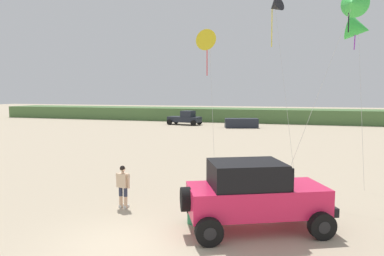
% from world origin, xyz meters
% --- Properties ---
extents(ground_plane, '(220.00, 220.00, 0.00)m').
position_xyz_m(ground_plane, '(0.00, 0.00, 0.00)').
color(ground_plane, tan).
extents(dune_ridge, '(90.00, 6.99, 2.02)m').
position_xyz_m(dune_ridge, '(-1.47, 46.73, 1.01)').
color(dune_ridge, '#4C703D').
rests_on(dune_ridge, ground_plane).
extents(jeep, '(5.00, 3.96, 2.26)m').
position_xyz_m(jeep, '(3.58, 2.34, 1.20)').
color(jeep, '#EA2151').
rests_on(jeep, ground_plane).
extents(person_watching, '(0.62, 0.34, 1.67)m').
position_xyz_m(person_watching, '(-1.57, 3.08, 0.94)').
color(person_watching, '#DBB28E').
rests_on(person_watching, ground_plane).
extents(cooler_box, '(0.66, 0.57, 0.38)m').
position_xyz_m(cooler_box, '(1.68, 2.19, 0.19)').
color(cooler_box, '#2D7F51').
rests_on(cooler_box, ground_plane).
extents(distant_pickup, '(4.80, 2.90, 1.98)m').
position_xyz_m(distant_pickup, '(-10.51, 38.18, 0.94)').
color(distant_pickup, '#1E232D').
rests_on(distant_pickup, ground_plane).
extents(distant_sedan, '(4.51, 2.83, 1.20)m').
position_xyz_m(distant_sedan, '(-2.25, 36.21, 0.60)').
color(distant_sedan, '#1E232D').
rests_on(distant_sedan, ground_plane).
extents(kite_green_box, '(1.47, 2.85, 8.38)m').
position_xyz_m(kite_green_box, '(7.54, 10.23, 7.58)').
color(kite_green_box, green).
rests_on(kite_green_box, ground_plane).
extents(kite_purple_stunt, '(1.75, 3.36, 8.05)m').
position_xyz_m(kite_purple_stunt, '(-0.11, 10.89, 7.31)').
color(kite_purple_stunt, yellow).
rests_on(kite_purple_stunt, ground_plane).
extents(kite_pink_ribbon, '(3.55, 2.77, 8.88)m').
position_xyz_m(kite_pink_ribbon, '(6.93, 7.62, 8.22)').
color(kite_pink_ribbon, green).
rests_on(kite_pink_ribbon, ground_plane).
extents(kite_blue_swept, '(1.97, 4.01, 9.91)m').
position_xyz_m(kite_blue_swept, '(3.40, 12.10, 9.35)').
color(kite_blue_swept, black).
rests_on(kite_blue_swept, ground_plane).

